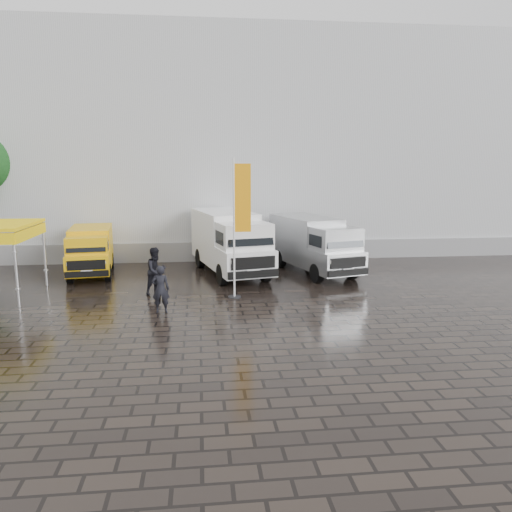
{
  "coord_description": "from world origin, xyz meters",
  "views": [
    {
      "loc": [
        -1.82,
        -17.83,
        4.88
      ],
      "look_at": [
        0.42,
        2.2,
        1.26
      ],
      "focal_mm": 35.0,
      "sensor_mm": 36.0,
      "label": 1
    }
  ],
  "objects_px": {
    "van_silver": "(314,246)",
    "flagpole": "(239,221)",
    "wheelie_bin": "(354,250)",
    "person_front": "(161,289)",
    "person_tent": "(156,271)",
    "van_yellow": "(91,252)",
    "van_white": "(230,244)"
  },
  "relations": [
    {
      "from": "van_silver",
      "to": "flagpole",
      "type": "relative_size",
      "value": 1.13
    },
    {
      "from": "wheelie_bin",
      "to": "person_front",
      "type": "bearing_deg",
      "value": -125.21
    },
    {
      "from": "flagpole",
      "to": "person_tent",
      "type": "xyz_separation_m",
      "value": [
        -3.15,
        0.84,
        -2.0
      ]
    },
    {
      "from": "van_silver",
      "to": "person_tent",
      "type": "relative_size",
      "value": 3.21
    },
    {
      "from": "van_yellow",
      "to": "flagpole",
      "type": "relative_size",
      "value": 0.89
    },
    {
      "from": "flagpole",
      "to": "van_yellow",
      "type": "bearing_deg",
      "value": 143.72
    },
    {
      "from": "van_white",
      "to": "wheelie_bin",
      "type": "bearing_deg",
      "value": 9.65
    },
    {
      "from": "van_white",
      "to": "flagpole",
      "type": "relative_size",
      "value": 1.25
    },
    {
      "from": "flagpole",
      "to": "van_white",
      "type": "bearing_deg",
      "value": 91.23
    },
    {
      "from": "flagpole",
      "to": "wheelie_bin",
      "type": "bearing_deg",
      "value": 46.71
    },
    {
      "from": "van_silver",
      "to": "flagpole",
      "type": "distance_m",
      "value": 5.8
    },
    {
      "from": "flagpole",
      "to": "person_front",
      "type": "distance_m",
      "value": 3.89
    },
    {
      "from": "van_white",
      "to": "van_silver",
      "type": "bearing_deg",
      "value": -15.51
    },
    {
      "from": "wheelie_bin",
      "to": "van_silver",
      "type": "bearing_deg",
      "value": -122.09
    },
    {
      "from": "van_white",
      "to": "person_tent",
      "type": "distance_m",
      "value": 4.6
    },
    {
      "from": "wheelie_bin",
      "to": "person_front",
      "type": "xyz_separation_m",
      "value": [
        -9.45,
        -8.79,
        0.32
      ]
    },
    {
      "from": "person_front",
      "to": "flagpole",
      "type": "bearing_deg",
      "value": -147.77
    },
    {
      "from": "person_tent",
      "to": "wheelie_bin",
      "type": "bearing_deg",
      "value": -9.19
    },
    {
      "from": "van_yellow",
      "to": "person_tent",
      "type": "bearing_deg",
      "value": -57.14
    },
    {
      "from": "van_silver",
      "to": "wheelie_bin",
      "type": "xyz_separation_m",
      "value": [
        2.88,
        2.99,
        -0.78
      ]
    },
    {
      "from": "van_yellow",
      "to": "van_silver",
      "type": "xyz_separation_m",
      "value": [
        10.17,
        -0.61,
        0.21
      ]
    },
    {
      "from": "flagpole",
      "to": "wheelie_bin",
      "type": "relative_size",
      "value": 5.25
    },
    {
      "from": "wheelie_bin",
      "to": "person_tent",
      "type": "height_order",
      "value": "person_tent"
    },
    {
      "from": "van_yellow",
      "to": "van_white",
      "type": "height_order",
      "value": "van_white"
    },
    {
      "from": "van_yellow",
      "to": "person_front",
      "type": "distance_m",
      "value": 7.36
    },
    {
      "from": "van_white",
      "to": "person_front",
      "type": "relative_size",
      "value": 4.0
    },
    {
      "from": "wheelie_bin",
      "to": "van_yellow",
      "type": "bearing_deg",
      "value": -157.8
    },
    {
      "from": "van_white",
      "to": "flagpole",
      "type": "xyz_separation_m",
      "value": [
        0.09,
        -4.25,
        1.51
      ]
    },
    {
      "from": "person_front",
      "to": "person_tent",
      "type": "height_order",
      "value": "person_tent"
    },
    {
      "from": "van_white",
      "to": "person_tent",
      "type": "xyz_separation_m",
      "value": [
        -3.06,
        -3.41,
        -0.49
      ]
    },
    {
      "from": "van_white",
      "to": "person_tent",
      "type": "relative_size",
      "value": 3.55
    },
    {
      "from": "flagpole",
      "to": "person_front",
      "type": "height_order",
      "value": "flagpole"
    }
  ]
}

